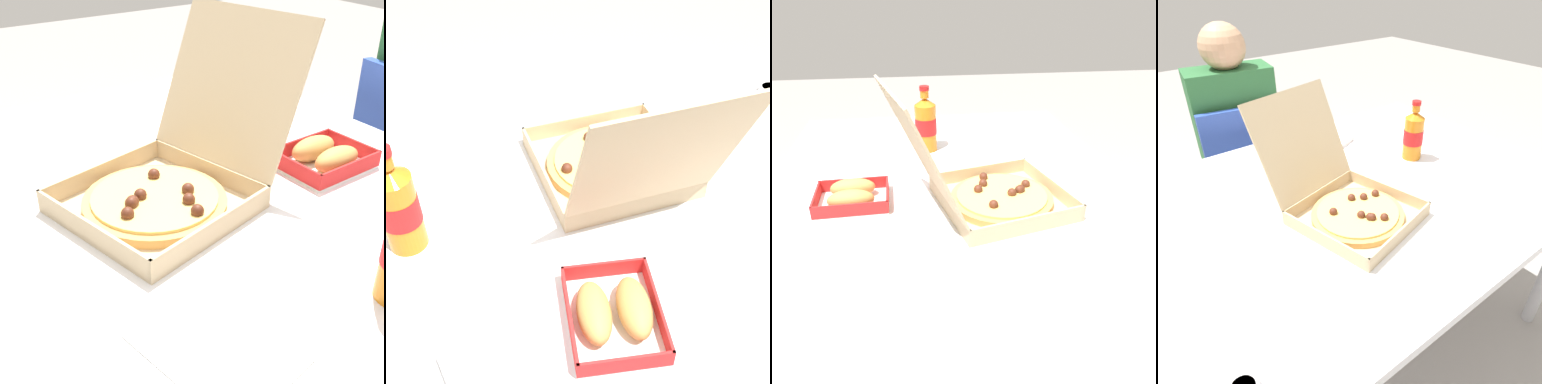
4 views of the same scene
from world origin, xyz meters
The scene contains 7 objects.
ground_plane centered at (0.00, 0.00, 0.00)m, with size 10.00×10.00×0.00m, color gray.
dining_table centered at (0.00, 0.00, 0.65)m, with size 1.47×1.06×0.71m.
pizza_box_open centered at (-0.08, -0.10, 0.76)m, with size 0.40×0.49×0.33m.
bread_side_box centered at (-0.02, 0.26, 0.74)m, with size 0.16×0.20×0.06m.
cola_bottle centered at (0.34, 0.05, 0.81)m, with size 0.07×0.07×0.22m.
paper_menu centered at (0.27, -0.24, 0.71)m, with size 0.21×0.15×0.00m, color white.
napkin_pile centered at (0.19, 0.34, 0.72)m, with size 0.11×0.11×0.02m, color white.
Camera 3 is at (-0.95, 0.09, 1.23)m, focal length 36.25 mm.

